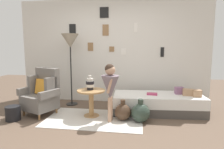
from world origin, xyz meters
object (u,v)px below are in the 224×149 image
Objects in this scene: armchair at (42,93)px; book_on_daybed at (152,94)px; demijohn_far at (140,113)px; person_child at (110,85)px; vase_striped at (90,84)px; daybed at (158,103)px; demijohn_near at (123,112)px; floor_lamp at (70,43)px; side_table at (91,97)px; magazine_basket at (13,113)px.

armchair is 4.41× the size of book_on_daybed.
armchair is 2.19× the size of demijohn_far.
person_child reaches higher than armchair.
vase_striped is 1.35m from book_on_daybed.
demijohn_near reaches higher than daybed.
floor_lamp reaches higher than person_child.
side_table is at bearing 169.42° from demijohn_near.
floor_lamp reaches higher than magazine_basket.
magazine_basket is (-0.76, -1.20, -1.36)m from floor_lamp.
book_on_daybed reaches higher than demijohn_near.
demijohn_near reaches higher than magazine_basket.
daybed is at bearing 39.04° from demijohn_near.
vase_striped is 1.33× the size of book_on_daybed.
vase_striped reaches higher than side_table.
daybed is 2.97m from magazine_basket.
book_on_daybed is (1.24, 0.42, 0.02)m from side_table.
floor_lamp is 1.97m from magazine_basket.
daybed is at bearing 17.19° from vase_striped.
demijohn_near is (1.73, -0.13, -0.27)m from armchair.
floor_lamp is 2.34m from demijohn_far.
demijohn_far is at bearing -28.42° from floor_lamp.
side_table reaches higher than daybed.
daybed is 1.54m from vase_striped.
armchair is 1.35m from floor_lamp.
vase_striped is at bearing 168.28° from demijohn_near.
armchair reaches higher than book_on_daybed.
floor_lamp is (-0.67, 0.73, 0.83)m from vase_striped.
armchair is 0.56× the size of floor_lamp.
person_child is 0.78m from demijohn_far.
armchair is 2.35m from book_on_daybed.
side_table is at bearing -161.42° from book_on_daybed.
demijohn_far is (1.70, -0.92, -1.32)m from floor_lamp.
floor_lamp is 2.10m from demijohn_near.
side_table is at bearing 152.86° from person_child.
vase_striped is 1.29m from floor_lamp.
person_child is 0.60m from demijohn_near.
demijohn_far is at bearing -9.50° from side_table.
magazine_basket is at bearing -173.13° from person_child.
daybed is at bearing 59.30° from demijohn_far.
vase_striped is at bearing -162.81° from daybed.
side_table is at bearing -47.22° from floor_lamp.
book_on_daybed is at bearing 17.75° from magazine_basket.
side_table reaches higher than demijohn_far.
person_child is 2.72× the size of demijohn_near.
demijohn_far is at bearing 6.46° from magazine_basket.
armchair is 2.49m from daybed.
book_on_daybed is 0.67m from demijohn_far.
floor_lamp is 1.68m from person_child.
vase_striped reaches higher than demijohn_near.
demijohn_near is (-0.58, -0.54, -0.25)m from book_on_daybed.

